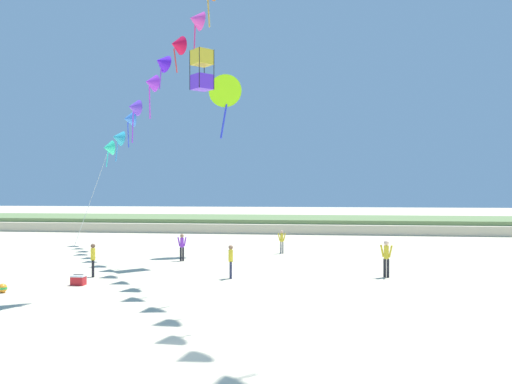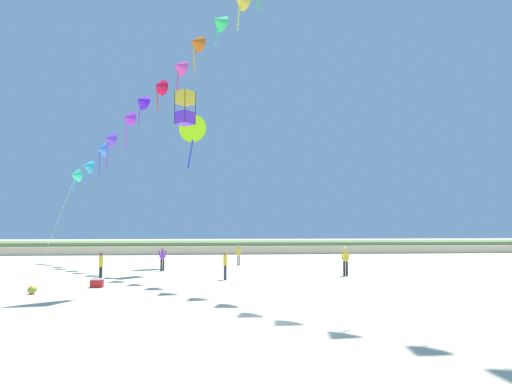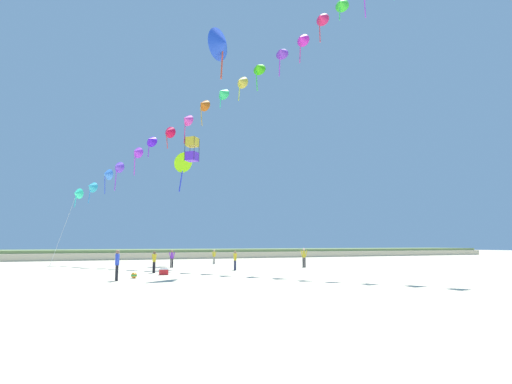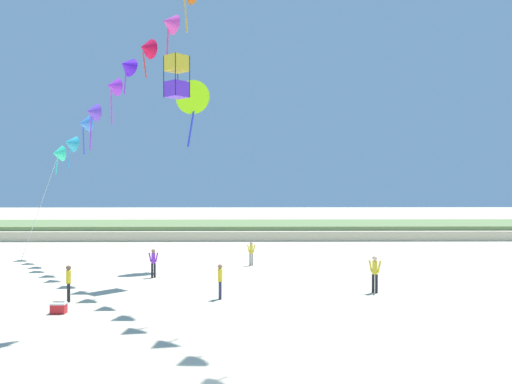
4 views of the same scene
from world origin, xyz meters
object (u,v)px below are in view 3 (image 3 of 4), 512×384
at_px(person_near_right, 235,259).
at_px(beach_cooler, 164,272).
at_px(person_far_center, 304,256).
at_px(person_far_left, 154,260).
at_px(large_kite_mid_trail, 192,149).
at_px(person_mid_center, 172,257).
at_px(person_far_right, 117,263).
at_px(beach_ball, 134,275).
at_px(person_near_left, 214,256).
at_px(large_kite_low_lead, 182,162).
at_px(large_kite_high_solo, 222,44).

relative_size(person_near_right, beach_cooler, 2.66).
distance_m(person_far_center, beach_cooler, 13.79).
relative_size(person_far_center, beach_cooler, 2.99).
relative_size(person_far_left, large_kite_mid_trail, 0.71).
bearing_deg(person_mid_center, beach_cooler, -105.06).
bearing_deg(person_far_right, beach_ball, 52.05).
height_order(person_near_left, person_far_left, person_far_left).
bearing_deg(beach_ball, person_mid_center, 66.90).
height_order(large_kite_low_lead, large_kite_mid_trail, large_kite_mid_trail).
relative_size(person_near_right, large_kite_mid_trail, 0.70).
relative_size(person_far_center, large_kite_mid_trail, 0.79).
height_order(person_far_center, beach_cooler, person_far_center).
distance_m(person_mid_center, large_kite_high_solo, 18.63).
height_order(person_far_center, large_kite_high_solo, large_kite_high_solo).
bearing_deg(large_kite_high_solo, person_far_center, 21.98).
bearing_deg(person_far_center, person_near_left, 122.56).
bearing_deg(beach_ball, large_kite_low_lead, 67.59).
relative_size(person_far_left, person_far_center, 0.91).
relative_size(person_far_left, person_far_right, 0.89).
bearing_deg(large_kite_low_lead, beach_cooler, -107.03).
bearing_deg(person_near_right, large_kite_mid_trail, 117.66).
bearing_deg(beach_ball, person_far_center, 21.01).
height_order(large_kite_mid_trail, beach_cooler, large_kite_mid_trail).
xyz_separation_m(large_kite_mid_trail, large_kite_high_solo, (0.41, -7.19, 6.88)).
bearing_deg(large_kite_low_lead, person_near_right, -77.20).
bearing_deg(large_kite_low_lead, person_mid_center, -110.70).
bearing_deg(beach_cooler, person_mid_center, 74.94).
bearing_deg(person_near_left, large_kite_mid_trail, -126.14).
bearing_deg(person_far_center, large_kite_low_lead, 137.10).
height_order(person_near_left, large_kite_mid_trail, large_kite_mid_trail).
distance_m(person_near_right, person_far_left, 6.45).
bearing_deg(person_far_right, large_kite_mid_trail, 57.47).
height_order(person_far_left, beach_ball, person_far_left).
height_order(person_far_left, large_kite_high_solo, large_kite_high_solo).
bearing_deg(person_far_center, large_kite_mid_trail, 160.05).
xyz_separation_m(person_far_right, large_kite_mid_trail, (6.90, 10.83, 9.68)).
distance_m(large_kite_low_lead, large_kite_high_solo, 14.27).
distance_m(person_near_left, person_mid_center, 6.95).
xyz_separation_m(person_far_left, large_kite_high_solo, (4.34, -1.95, 16.67)).
distance_m(person_near_right, large_kite_mid_trail, 11.19).
height_order(person_near_right, large_kite_high_solo, large_kite_high_solo).
relative_size(person_far_right, large_kite_high_solo, 0.41).
bearing_deg(person_far_right, person_near_right, 32.71).
distance_m(person_far_left, large_kite_mid_trail, 11.78).
distance_m(person_mid_center, person_far_right, 12.97).
xyz_separation_m(person_near_right, person_far_center, (7.09, 1.30, 0.11)).
distance_m(person_near_left, large_kite_mid_trail, 11.88).
xyz_separation_m(large_kite_low_lead, beach_cooler, (-3.85, -12.57, -10.32)).
bearing_deg(large_kite_low_lead, beach_ball, -112.41).
height_order(person_far_right, large_kite_low_lead, large_kite_low_lead).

